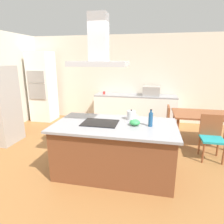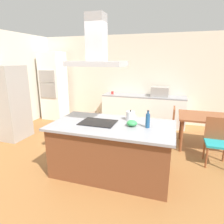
# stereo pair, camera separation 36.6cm
# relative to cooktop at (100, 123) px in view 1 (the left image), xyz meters

# --- Properties ---
(ground) EXTENTS (16.00, 16.00, 0.00)m
(ground) POSITION_rel_cooktop_xyz_m (0.26, 1.50, -0.91)
(ground) COLOR #936033
(wall_back) EXTENTS (7.20, 0.10, 2.70)m
(wall_back) POSITION_rel_cooktop_xyz_m (0.26, 3.25, 0.44)
(wall_back) COLOR beige
(wall_back) RESTS_ON ground
(kitchen_island) EXTENTS (2.06, 1.13, 0.90)m
(kitchen_island) POSITION_rel_cooktop_xyz_m (0.26, 0.00, -0.45)
(kitchen_island) COLOR brown
(kitchen_island) RESTS_ON ground
(cooktop) EXTENTS (0.60, 0.44, 0.01)m
(cooktop) POSITION_rel_cooktop_xyz_m (0.00, 0.00, 0.00)
(cooktop) COLOR black
(cooktop) RESTS_ON kitchen_island
(tea_kettle) EXTENTS (0.21, 0.16, 0.19)m
(tea_kettle) POSITION_rel_cooktop_xyz_m (0.50, 0.32, 0.07)
(tea_kettle) COLOR silver
(tea_kettle) RESTS_ON kitchen_island
(olive_oil_bottle) EXTENTS (0.07, 0.07, 0.28)m
(olive_oil_bottle) POSITION_rel_cooktop_xyz_m (0.85, 0.02, 0.11)
(olive_oil_bottle) COLOR navy
(olive_oil_bottle) RESTS_ON kitchen_island
(mixing_bowl) EXTENTS (0.18, 0.18, 0.10)m
(mixing_bowl) POSITION_rel_cooktop_xyz_m (0.59, 0.01, 0.04)
(mixing_bowl) COLOR #33934C
(mixing_bowl) RESTS_ON kitchen_island
(back_counter) EXTENTS (2.49, 0.62, 0.90)m
(back_counter) POSITION_rel_cooktop_xyz_m (0.34, 2.88, -0.46)
(back_counter) COLOR white
(back_counter) RESTS_ON ground
(countertop_microwave) EXTENTS (0.50, 0.38, 0.28)m
(countertop_microwave) POSITION_rel_cooktop_xyz_m (0.81, 2.88, 0.13)
(countertop_microwave) COLOR #9E9993
(countertop_microwave) RESTS_ON back_counter
(coffee_mug_red) EXTENTS (0.08, 0.08, 0.09)m
(coffee_mug_red) POSITION_rel_cooktop_xyz_m (-0.63, 2.81, 0.04)
(coffee_mug_red) COLOR red
(coffee_mug_red) RESTS_ON back_counter
(wall_oven_stack) EXTENTS (0.70, 0.66, 2.20)m
(wall_oven_stack) POSITION_rel_cooktop_xyz_m (-2.64, 2.65, 0.20)
(wall_oven_stack) COLOR white
(wall_oven_stack) RESTS_ON ground
(dining_table) EXTENTS (1.40, 0.90, 0.75)m
(dining_table) POSITION_rel_cooktop_xyz_m (2.06, 1.59, -0.24)
(dining_table) COLOR brown
(dining_table) RESTS_ON ground
(chair_facing_island) EXTENTS (0.42, 0.42, 0.89)m
(chair_facing_island) POSITION_rel_cooktop_xyz_m (2.06, 0.93, -0.40)
(chair_facing_island) COLOR teal
(chair_facing_island) RESTS_ON ground
(chair_at_left_end) EXTENTS (0.42, 0.42, 0.89)m
(chair_at_left_end) POSITION_rel_cooktop_xyz_m (1.14, 1.59, -0.40)
(chair_at_left_end) COLOR teal
(chair_at_left_end) RESTS_ON ground
(range_hood) EXTENTS (0.90, 0.55, 0.78)m
(range_hood) POSITION_rel_cooktop_xyz_m (0.00, 0.00, 1.20)
(range_hood) COLOR #ADADB2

